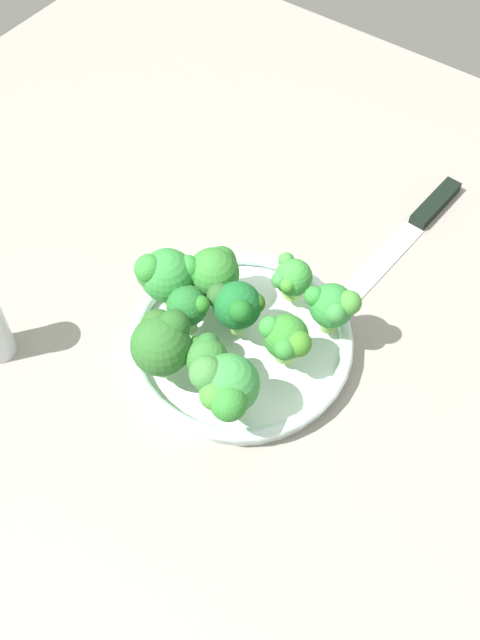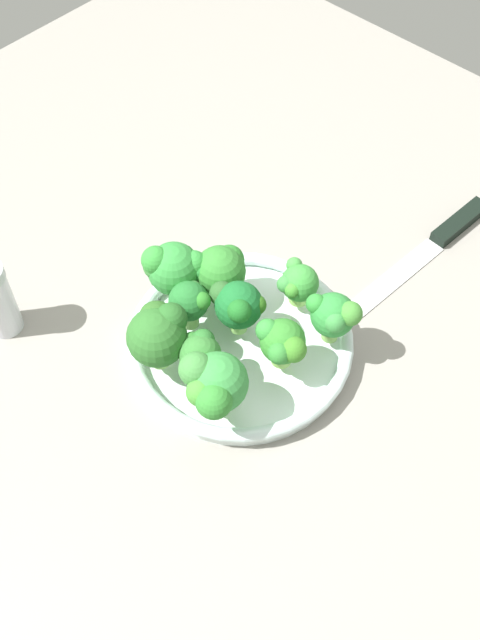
{
  "view_description": "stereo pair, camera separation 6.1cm",
  "coord_description": "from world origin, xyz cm",
  "px_view_note": "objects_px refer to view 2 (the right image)",
  "views": [
    {
      "loc": [
        31.4,
        -37.39,
        73.15
      ],
      "look_at": [
        2.98,
        2.06,
        5.85
      ],
      "focal_mm": 42.41,
      "sensor_mm": 36.0,
      "label": 1
    },
    {
      "loc": [
        36.09,
        -33.54,
        73.15
      ],
      "look_at": [
        2.98,
        2.06,
        5.85
      ],
      "focal_mm": 42.41,
      "sensor_mm": 36.0,
      "label": 2
    }
  ],
  "objects_px": {
    "broccoli_floret_1": "(172,268)",
    "knife": "(436,242)",
    "broccoli_floret_7": "(200,353)",
    "broccoli_floret_9": "(158,333)",
    "broccoli_floret_3": "(190,302)",
    "broccoli_floret_6": "(220,270)",
    "broccoli_floret_8": "(238,305)",
    "bowl": "(240,342)",
    "broccoli_floret_5": "(334,315)",
    "broccoli_floret_4": "(282,343)",
    "broccoli_floret_2": "(298,283)",
    "broccoli_floret_0": "(214,384)"
  },
  "relations": [
    {
      "from": "broccoli_floret_1",
      "to": "knife",
      "type": "xyz_separation_m",
      "value": [
        0.17,
        0.3,
        -0.07
      ]
    },
    {
      "from": "broccoli_floret_7",
      "to": "broccoli_floret_9",
      "type": "relative_size",
      "value": 0.81
    },
    {
      "from": "broccoli_floret_3",
      "to": "broccoli_floret_7",
      "type": "relative_size",
      "value": 1.0
    },
    {
      "from": "broccoli_floret_6",
      "to": "knife",
      "type": "relative_size",
      "value": 0.27
    },
    {
      "from": "broccoli_floret_9",
      "to": "broccoli_floret_8",
      "type": "bearing_deg",
      "value": 68.26
    },
    {
      "from": "bowl",
      "to": "broccoli_floret_5",
      "type": "distance_m",
      "value": 0.12
    },
    {
      "from": "broccoli_floret_4",
      "to": "broccoli_floret_7",
      "type": "bearing_deg",
      "value": -127.24
    },
    {
      "from": "broccoli_floret_4",
      "to": "broccoli_floret_7",
      "type": "distance_m",
      "value": 0.09
    },
    {
      "from": "broccoli_floret_7",
      "to": "broccoli_floret_8",
      "type": "bearing_deg",
      "value": 99.83
    },
    {
      "from": "broccoli_floret_6",
      "to": "broccoli_floret_3",
      "type": "bearing_deg",
      "value": -83.01
    },
    {
      "from": "broccoli_floret_2",
      "to": "broccoli_floret_7",
      "type": "bearing_deg",
      "value": -93.5
    },
    {
      "from": "broccoli_floret_6",
      "to": "broccoli_floret_9",
      "type": "xyz_separation_m",
      "value": [
        0.02,
        -0.11,
        0.01
      ]
    },
    {
      "from": "bowl",
      "to": "broccoli_floret_8",
      "type": "distance_m",
      "value": 0.06
    },
    {
      "from": "broccoli_floret_0",
      "to": "broccoli_floret_4",
      "type": "height_order",
      "value": "broccoli_floret_0"
    },
    {
      "from": "broccoli_floret_1",
      "to": "broccoli_floret_6",
      "type": "distance_m",
      "value": 0.05
    },
    {
      "from": "bowl",
      "to": "broccoli_floret_1",
      "type": "distance_m",
      "value": 0.12
    },
    {
      "from": "broccoli_floret_1",
      "to": "broccoli_floret_5",
      "type": "xyz_separation_m",
      "value": [
        0.17,
        0.08,
        -0.0
      ]
    },
    {
      "from": "bowl",
      "to": "broccoli_floret_4",
      "type": "distance_m",
      "value": 0.08
    },
    {
      "from": "broccoli_floret_3",
      "to": "broccoli_floret_5",
      "type": "relative_size",
      "value": 0.94
    },
    {
      "from": "broccoli_floret_5",
      "to": "broccoli_floret_6",
      "type": "xyz_separation_m",
      "value": [
        -0.14,
        -0.04,
        -0.0
      ]
    },
    {
      "from": "broccoli_floret_9",
      "to": "broccoli_floret_3",
      "type": "bearing_deg",
      "value": 99.79
    },
    {
      "from": "broccoli_floret_8",
      "to": "broccoli_floret_1",
      "type": "bearing_deg",
      "value": -170.92
    },
    {
      "from": "broccoli_floret_0",
      "to": "broccoli_floret_7",
      "type": "xyz_separation_m",
      "value": [
        -0.04,
        0.02,
        -0.01
      ]
    },
    {
      "from": "bowl",
      "to": "broccoli_floret_4",
      "type": "relative_size",
      "value": 4.16
    },
    {
      "from": "broccoli_floret_7",
      "to": "broccoli_floret_4",
      "type": "bearing_deg",
      "value": 52.76
    },
    {
      "from": "broccoli_floret_2",
      "to": "knife",
      "type": "height_order",
      "value": "broccoli_floret_2"
    },
    {
      "from": "broccoli_floret_2",
      "to": "knife",
      "type": "xyz_separation_m",
      "value": [
        0.06,
        0.21,
        -0.05
      ]
    },
    {
      "from": "broccoli_floret_4",
      "to": "broccoli_floret_6",
      "type": "bearing_deg",
      "value": 167.64
    },
    {
      "from": "broccoli_floret_0",
      "to": "broccoli_floret_7",
      "type": "relative_size",
      "value": 1.24
    },
    {
      "from": "broccoli_floret_2",
      "to": "broccoli_floret_8",
      "type": "bearing_deg",
      "value": -105.65
    },
    {
      "from": "broccoli_floret_6",
      "to": "broccoli_floret_8",
      "type": "bearing_deg",
      "value": -25.06
    },
    {
      "from": "broccoli_floret_3",
      "to": "broccoli_floret_8",
      "type": "relative_size",
      "value": 0.91
    },
    {
      "from": "bowl",
      "to": "knife",
      "type": "bearing_deg",
      "value": 75.65
    },
    {
      "from": "broccoli_floret_8",
      "to": "broccoli_floret_9",
      "type": "bearing_deg",
      "value": -111.74
    },
    {
      "from": "broccoli_floret_0",
      "to": "broccoli_floret_3",
      "type": "distance_m",
      "value": 0.12
    },
    {
      "from": "broccoli_floret_4",
      "to": "broccoli_floret_6",
      "type": "relative_size",
      "value": 0.88
    },
    {
      "from": "broccoli_floret_2",
      "to": "broccoli_floret_3",
      "type": "bearing_deg",
      "value": -121.45
    },
    {
      "from": "broccoli_floret_1",
      "to": "broccoli_floret_3",
      "type": "bearing_deg",
      "value": -20.34
    },
    {
      "from": "broccoli_floret_3",
      "to": "broccoli_floret_1",
      "type": "bearing_deg",
      "value": 159.66
    },
    {
      "from": "bowl",
      "to": "broccoli_floret_9",
      "type": "bearing_deg",
      "value": -117.82
    },
    {
      "from": "broccoli_floret_1",
      "to": "broccoli_floret_6",
      "type": "xyz_separation_m",
      "value": [
        0.04,
        0.04,
        -0.01
      ]
    },
    {
      "from": "broccoli_floret_0",
      "to": "broccoli_floret_9",
      "type": "xyz_separation_m",
      "value": [
        -0.09,
        0.01,
        -0.0
      ]
    },
    {
      "from": "bowl",
      "to": "broccoli_floret_4",
      "type": "bearing_deg",
      "value": 4.07
    },
    {
      "from": "broccoli_floret_8",
      "to": "bowl",
      "type": "bearing_deg",
      "value": -35.76
    },
    {
      "from": "broccoli_floret_1",
      "to": "broccoli_floret_6",
      "type": "height_order",
      "value": "broccoli_floret_1"
    },
    {
      "from": "broccoli_floret_5",
      "to": "broccoli_floret_6",
      "type": "height_order",
      "value": "broccoli_floret_6"
    },
    {
      "from": "broccoli_floret_8",
      "to": "broccoli_floret_2",
      "type": "bearing_deg",
      "value": 74.35
    },
    {
      "from": "broccoli_floret_0",
      "to": "knife",
      "type": "relative_size",
      "value": 0.3
    },
    {
      "from": "bowl",
      "to": "broccoli_floret_3",
      "type": "xyz_separation_m",
      "value": [
        -0.05,
        -0.02,
        0.05
      ]
    },
    {
      "from": "broccoli_floret_2",
      "to": "broccoli_floret_4",
      "type": "xyz_separation_m",
      "value": [
        0.04,
        -0.08,
        0.01
      ]
    }
  ]
}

